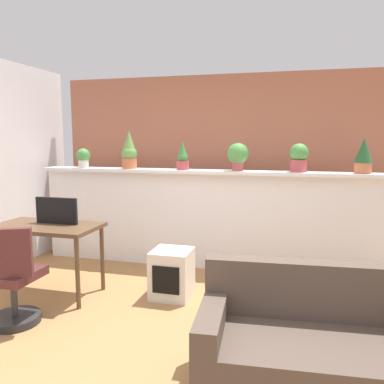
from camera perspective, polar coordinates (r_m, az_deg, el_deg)
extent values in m
plane|color=#9E7042|center=(3.34, -5.06, -21.63)|extent=(12.00, 12.00, 0.00)
cube|color=white|center=(4.95, 2.76, -4.25)|extent=(4.54, 0.16, 1.21)
cube|color=white|center=(4.82, 2.71, 2.96)|extent=(4.54, 0.29, 0.04)
cube|color=#AD664C|center=(5.44, 4.13, 3.68)|extent=(4.54, 0.10, 2.50)
cylinder|color=silver|center=(5.44, -15.60, 3.98)|extent=(0.13, 0.13, 0.10)
sphere|color=#4C9347|center=(5.43, -15.65, 5.22)|extent=(0.18, 0.18, 0.18)
cylinder|color=#C66B42|center=(5.15, -9.14, 4.16)|extent=(0.19, 0.19, 0.13)
sphere|color=#669E4C|center=(5.14, -9.17, 5.57)|extent=(0.20, 0.20, 0.20)
cone|color=#669E4C|center=(5.14, -9.22, 7.43)|extent=(0.17, 0.17, 0.26)
cylinder|color=#B7474C|center=(4.89, -1.38, 3.94)|extent=(0.16, 0.16, 0.11)
sphere|color=#3D843D|center=(4.88, -1.38, 5.06)|extent=(0.13, 0.13, 0.13)
cone|color=#3D843D|center=(4.88, -1.39, 6.45)|extent=(0.11, 0.11, 0.19)
cylinder|color=#B7474C|center=(4.78, 6.71, 3.80)|extent=(0.13, 0.13, 0.11)
sphere|color=#4C9347|center=(4.77, 6.74, 5.62)|extent=(0.26, 0.26, 0.26)
cylinder|color=#B7474C|center=(4.74, 15.35, 3.73)|extent=(0.19, 0.19, 0.14)
sphere|color=#4C9347|center=(4.73, 15.42, 5.57)|extent=(0.22, 0.22, 0.22)
cylinder|color=#C66B42|center=(4.77, 23.75, 3.23)|extent=(0.18, 0.18, 0.12)
cone|color=#235B2D|center=(4.76, 23.88, 5.62)|extent=(0.20, 0.20, 0.28)
cylinder|color=brown|center=(3.98, -16.42, -11.38)|extent=(0.04, 0.04, 0.71)
cylinder|color=brown|center=(4.93, -23.46, -7.99)|extent=(0.04, 0.04, 0.71)
cylinder|color=brown|center=(4.39, -13.01, -9.42)|extent=(0.04, 0.04, 0.71)
cube|color=brown|center=(4.35, -20.57, -4.79)|extent=(1.10, 0.60, 0.04)
cube|color=black|center=(4.34, -19.23, -2.60)|extent=(0.47, 0.04, 0.28)
cylinder|color=#262628|center=(4.00, -24.46, -16.59)|extent=(0.44, 0.44, 0.07)
cylinder|color=#333333|center=(3.92, -24.64, -13.86)|extent=(0.06, 0.06, 0.34)
cube|color=#4C2323|center=(3.85, -24.82, -10.95)|extent=(0.44, 0.44, 0.08)
cube|color=#4C2323|center=(3.61, -25.83, -8.12)|extent=(0.43, 0.25, 0.42)
cube|color=silver|center=(4.14, -2.96, -11.82)|extent=(0.40, 0.40, 0.50)
cube|color=black|center=(3.97, -3.81, -12.71)|extent=(0.28, 0.04, 0.28)
cube|color=brown|center=(2.82, 18.40, -23.31)|extent=(1.61, 0.88, 0.40)
cube|color=brown|center=(2.92, 17.93, -13.51)|extent=(1.57, 0.28, 0.40)
cube|color=brown|center=(2.68, 2.93, -17.88)|extent=(0.22, 0.77, 0.16)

